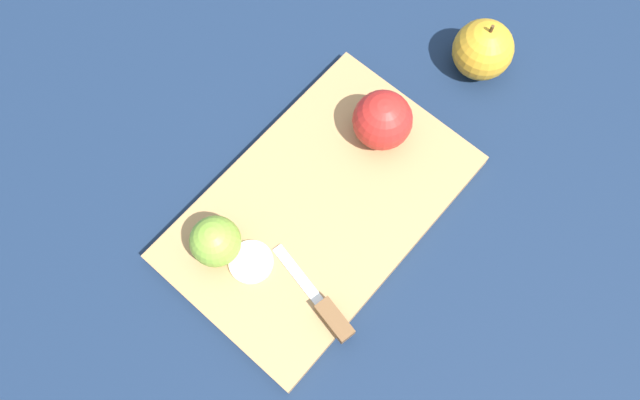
# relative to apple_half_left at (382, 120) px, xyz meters

# --- Properties ---
(ground_plane) EXTENTS (4.00, 4.00, 0.00)m
(ground_plane) POSITION_rel_apple_half_left_xyz_m (0.13, -0.02, -0.06)
(ground_plane) COLOR #14233D
(cutting_board) EXTENTS (0.46, 0.34, 0.02)m
(cutting_board) POSITION_rel_apple_half_left_xyz_m (0.13, -0.02, -0.05)
(cutting_board) COLOR #A37A4C
(cutting_board) RESTS_ON ground_plane
(apple_half_left) EXTENTS (0.08, 0.08, 0.08)m
(apple_half_left) POSITION_rel_apple_half_left_xyz_m (0.00, 0.00, 0.00)
(apple_half_left) COLOR red
(apple_half_left) RESTS_ON cutting_board
(apple_half_right) EXTENTS (0.07, 0.07, 0.07)m
(apple_half_right) POSITION_rel_apple_half_left_xyz_m (0.25, -0.11, -0.01)
(apple_half_right) COLOR olive
(apple_half_right) RESTS_ON cutting_board
(knife) EXTENTS (0.07, 0.15, 0.02)m
(knife) POSITION_rel_apple_half_left_xyz_m (0.26, 0.06, -0.03)
(knife) COLOR silver
(knife) RESTS_ON cutting_board
(apple_slice) EXTENTS (0.06, 0.06, 0.01)m
(apple_slice) POSITION_rel_apple_half_left_xyz_m (0.25, -0.06, -0.04)
(apple_slice) COLOR beige
(apple_slice) RESTS_ON cutting_board
(apple_whole) EXTENTS (0.09, 0.09, 0.10)m
(apple_whole) POSITION_rel_apple_half_left_xyz_m (-0.18, 0.07, -0.02)
(apple_whole) COLOR gold
(apple_whole) RESTS_ON ground_plane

